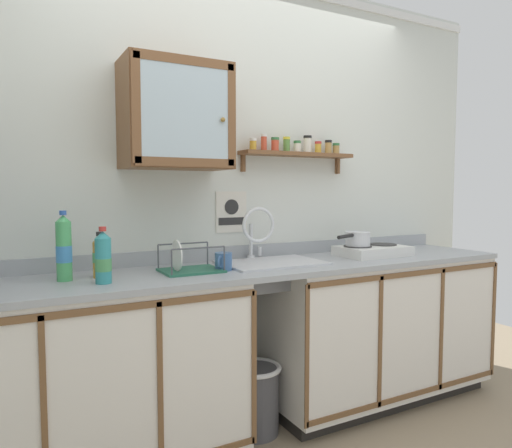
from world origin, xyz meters
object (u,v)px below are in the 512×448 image
object	(u,v)px
dish_rack	(188,267)
mug	(223,261)
bottle_juice_amber_0	(100,257)
bottle_detergent_teal_2	(103,259)
trash_bin	(255,398)
bottle_soda_green_1	(64,249)
warning_sign	(231,212)
wall_cabinet	(176,116)
sink	(269,266)
hot_plate_stove	(373,251)
saucepan	(357,238)

from	to	relation	value
dish_rack	mug	world-z (taller)	dish_rack
bottle_juice_amber_0	bottle_detergent_teal_2	xyz separation A→B (m)	(-0.01, -0.15, 0.01)
bottle_juice_amber_0	trash_bin	size ratio (longest dim) A/B	0.57
bottle_soda_green_1	dish_rack	size ratio (longest dim) A/B	1.08
warning_sign	bottle_juice_amber_0	bearing A→B (deg)	-162.92
bottle_detergent_teal_2	mug	bearing A→B (deg)	5.23
bottle_juice_amber_0	mug	xyz separation A→B (m)	(0.60, -0.10, -0.05)
trash_bin	bottle_soda_green_1	bearing A→B (deg)	175.71
mug	wall_cabinet	size ratio (longest dim) A/B	0.20
sink	bottle_juice_amber_0	world-z (taller)	sink
bottle_detergent_teal_2	hot_plate_stove	bearing A→B (deg)	3.66
bottle_juice_amber_0	bottle_soda_green_1	size ratio (longest dim) A/B	0.68
trash_bin	hot_plate_stove	bearing A→B (deg)	2.05
hot_plate_stove	mug	world-z (taller)	mug
bottle_juice_amber_0	bottle_detergent_teal_2	bearing A→B (deg)	-94.37
hot_plate_stove	bottle_detergent_teal_2	bearing A→B (deg)	-176.34
sink	warning_sign	xyz separation A→B (m)	(-0.12, 0.25, 0.30)
dish_rack	mug	size ratio (longest dim) A/B	2.73
wall_cabinet	sink	bearing A→B (deg)	-11.08
bottle_soda_green_1	mug	xyz separation A→B (m)	(0.75, -0.09, -0.10)
bottle_soda_green_1	bottle_detergent_teal_2	bearing A→B (deg)	-45.32
wall_cabinet	hot_plate_stove	bearing A→B (deg)	-6.46
saucepan	bottle_detergent_teal_2	xyz separation A→B (m)	(-1.55, -0.12, -0.00)
dish_rack	trash_bin	distance (m)	0.84
sink	warning_sign	distance (m)	0.41
dish_rack	wall_cabinet	size ratio (longest dim) A/B	0.54
bottle_soda_green_1	trash_bin	bearing A→B (deg)	-4.29
hot_plate_stove	saucepan	distance (m)	0.14
hot_plate_stove	saucepan	size ratio (longest dim) A/B	1.39
hot_plate_stove	sink	bearing A→B (deg)	176.81
hot_plate_stove	mug	bearing A→B (deg)	-177.25
sink	dish_rack	bearing A→B (deg)	-174.65
dish_rack	wall_cabinet	bearing A→B (deg)	92.57
bottle_detergent_teal_2	wall_cabinet	xyz separation A→B (m)	(0.43, 0.25, 0.69)
warning_sign	trash_bin	world-z (taller)	warning_sign
saucepan	wall_cabinet	size ratio (longest dim) A/B	0.57
saucepan	bottle_detergent_teal_2	world-z (taller)	bottle_detergent_teal_2
hot_plate_stove	warning_sign	world-z (taller)	warning_sign
bottle_soda_green_1	mug	bearing A→B (deg)	-6.92
hot_plate_stove	bottle_juice_amber_0	xyz separation A→B (m)	(-1.65, 0.05, 0.07)
sink	wall_cabinet	distance (m)	0.96
sink	mug	xyz separation A→B (m)	(-0.33, -0.09, 0.06)
bottle_juice_amber_0	bottle_detergent_teal_2	world-z (taller)	bottle_detergent_teal_2
hot_plate_stove	warning_sign	distance (m)	0.93
saucepan	mug	distance (m)	0.95
wall_cabinet	trash_bin	distance (m)	1.58
bottle_juice_amber_0	warning_sign	size ratio (longest dim) A/B	0.89
mug	hot_plate_stove	bearing A→B (deg)	2.75
hot_plate_stove	dish_rack	xyz separation A→B (m)	(-1.23, -0.01, -0.01)
sink	bottle_juice_amber_0	distance (m)	0.93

